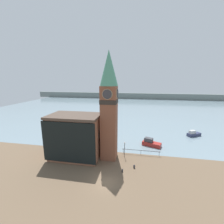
% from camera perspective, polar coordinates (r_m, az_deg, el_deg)
% --- Properties ---
extents(ground_plane, '(160.00, 160.00, 0.00)m').
position_cam_1_polar(ground_plane, '(28.03, -2.38, -25.28)').
color(ground_plane, brown).
extents(water, '(160.00, 120.00, 0.00)m').
position_cam_1_polar(water, '(94.38, 7.05, 1.93)').
color(water, gray).
rests_on(water, ground_plane).
extents(far_shoreline, '(180.00, 3.00, 5.00)m').
position_cam_1_polar(far_shoreline, '(133.57, 8.09, 6.08)').
color(far_shoreline, slate).
rests_on(far_shoreline, water).
extents(pier_railing, '(8.74, 0.08, 1.09)m').
position_cam_1_polar(pier_railing, '(36.27, 10.98, -14.33)').
color(pier_railing, '#333338').
rests_on(pier_railing, ground_plane).
extents(clock_tower, '(3.69, 3.69, 22.71)m').
position_cam_1_polar(clock_tower, '(30.92, -1.13, 3.06)').
color(clock_tower, brown).
rests_on(clock_tower, ground_plane).
extents(pier_building, '(11.11, 7.05, 9.69)m').
position_cam_1_polar(pier_building, '(34.21, -13.85, -8.96)').
color(pier_building, '#935B42').
rests_on(pier_building, ground_plane).
extents(boat_near, '(5.05, 3.43, 2.02)m').
position_cam_1_polar(boat_near, '(41.27, 14.61, -11.38)').
color(boat_near, maroon).
rests_on(boat_near, water).
extents(boat_far, '(4.45, 3.38, 1.86)m').
position_cam_1_polar(boat_far, '(52.64, 28.63, -7.33)').
color(boat_far, '#333856').
rests_on(boat_far, water).
extents(mooring_bollard_near, '(0.27, 0.27, 0.65)m').
position_cam_1_polar(mooring_bollard_near, '(30.27, 4.00, -21.28)').
color(mooring_bollard_near, '#2D2D33').
rests_on(mooring_bollard_near, ground_plane).
extents(mooring_bollard_far, '(0.37, 0.37, 0.69)m').
position_cam_1_polar(mooring_bollard_far, '(31.60, 8.46, -19.78)').
color(mooring_bollard_far, '#2D2D33').
rests_on(mooring_bollard_far, ground_plane).
extents(lamp_post, '(0.32, 0.32, 3.60)m').
position_cam_1_polar(lamp_post, '(34.03, 4.82, -12.99)').
color(lamp_post, black).
rests_on(lamp_post, ground_plane).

